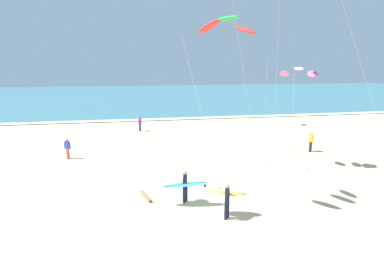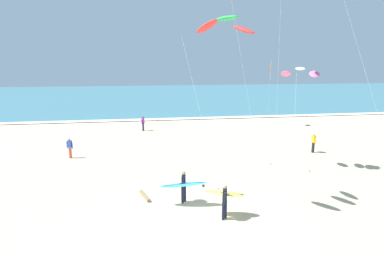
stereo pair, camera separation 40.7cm
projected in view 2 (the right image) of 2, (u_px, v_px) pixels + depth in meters
name	position (u px, v px, depth m)	size (l,w,h in m)	color
ground_plane	(203.00, 221.00, 14.06)	(160.00, 160.00, 0.00)	#D1BA8E
ocean_water	(156.00, 95.00, 67.81)	(160.00, 60.00, 0.08)	teal
shoreline_foam	(165.00, 119.00, 39.16)	(160.00, 1.44, 0.01)	white
surfer_lead	(184.00, 185.00, 15.61)	(2.43, 1.05, 1.71)	black
surfer_trailing	(225.00, 197.00, 14.22)	(2.01, 1.12, 1.71)	black
kite_diamond_amber_mid	(271.00, 68.00, 33.82)	(1.24, 2.59, 7.29)	orange
kite_arc_ivory_far	(300.00, 72.00, 19.91)	(3.12, 4.95, 6.81)	pink
kite_arc_emerald_distant	(226.00, 25.00, 13.89)	(3.21, 4.51, 9.13)	red
bystander_yellow_top	(313.00, 143.00, 24.70)	(0.22, 0.50, 1.59)	black
bystander_blue_top	(70.00, 148.00, 23.24)	(0.48, 0.27, 1.59)	#D8593F
bystander_purple_top	(143.00, 123.00, 32.57)	(0.33, 0.42, 1.59)	#2D334C
driftwood_log	(145.00, 196.00, 16.55)	(0.19, 0.19, 1.38)	#846B4C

